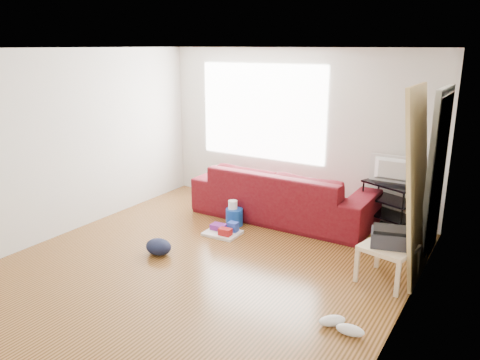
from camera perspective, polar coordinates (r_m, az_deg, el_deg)
The scene contains 12 objects.
room at distance 5.32m, azimuth -3.23°, elevation 2.19°, with size 4.51×5.01×2.51m.
sofa at distance 7.17m, azimuth 5.23°, elevation -4.61°, with size 2.68×1.05×0.78m, color #4D040F.
tv_stand at distance 6.82m, azimuth 17.70°, elevation -3.19°, with size 0.81×0.64×0.71m.
tv at distance 6.67m, azimuth 18.09°, elevation 1.16°, with size 0.65×0.09×0.37m, color black.
side_table at distance 5.43m, azimuth 17.62°, elevation -8.28°, with size 0.62×0.62×0.43m.
printer at distance 5.36m, azimuth 17.78°, elevation -6.64°, with size 0.46×0.39×0.21m.
bucket at distance 6.87m, azimuth -0.69°, elevation -5.49°, with size 0.25×0.25×0.25m, color #1242A8.
toilet_paper at distance 6.81m, azimuth -0.88°, elevation -4.01°, with size 0.13×0.13×0.12m, color white.
cleaning_tray at distance 6.53m, azimuth -1.99°, elevation -6.20°, with size 0.49×0.40×0.17m.
backpack at distance 6.05m, azimuth -9.86°, elevation -8.86°, with size 0.36×0.28×0.20m, color black.
sneakers at distance 4.59m, azimuth 12.21°, elevation -16.93°, with size 0.46×0.26×0.11m.
door_panel at distance 5.78m, azimuth 19.74°, elevation -10.87°, with size 0.04×0.86×2.15m, color tan.
Camera 1 is at (3.02, -4.08, 2.53)m, focal length 35.00 mm.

